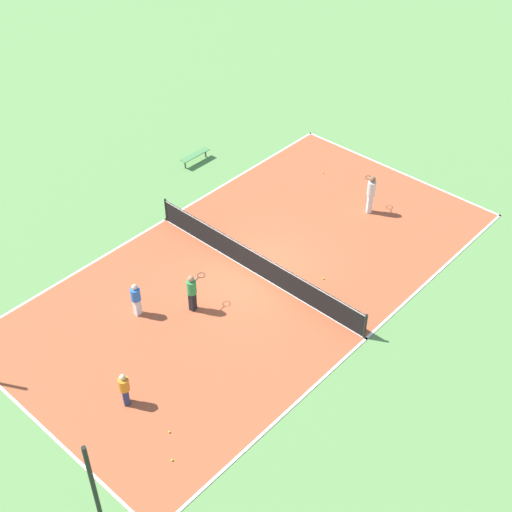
# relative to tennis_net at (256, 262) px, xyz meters

# --- Properties ---
(ground_plane) EXTENTS (80.00, 80.00, 0.00)m
(ground_plane) POSITION_rel_tennis_net_xyz_m (0.00, 0.00, -0.59)
(ground_plane) COLOR #60934C
(court_surface) EXTENTS (10.75, 20.21, 0.02)m
(court_surface) POSITION_rel_tennis_net_xyz_m (0.00, 0.00, -0.58)
(court_surface) COLOR #B75633
(court_surface) RESTS_ON ground_plane
(tennis_net) EXTENTS (10.55, 0.10, 1.11)m
(tennis_net) POSITION_rel_tennis_net_xyz_m (0.00, 0.00, 0.00)
(tennis_net) COLOR black
(tennis_net) RESTS_ON court_surface
(bench) EXTENTS (0.36, 1.67, 0.45)m
(bench) POSITION_rel_tennis_net_xyz_m (7.72, -4.13, -0.20)
(bench) COLOR #4C8C4C
(bench) RESTS_ON ground_plane
(player_far_white) EXTENTS (0.92, 0.87, 1.84)m
(player_far_white) POSITION_rel_tennis_net_xyz_m (-0.90, -6.41, 0.51)
(player_far_white) COLOR white
(player_far_white) RESTS_ON court_surface
(player_center_orange) EXTENTS (0.48, 0.48, 1.36)m
(player_center_orange) POSITION_rel_tennis_net_xyz_m (-1.22, 7.63, 0.19)
(player_center_orange) COLOR navy
(player_center_orange) RESTS_ON court_surface
(player_near_blue) EXTENTS (0.37, 0.37, 1.44)m
(player_near_blue) POSITION_rel_tennis_net_xyz_m (1.69, 4.65, 0.24)
(player_near_blue) COLOR white
(player_near_blue) RESTS_ON court_surface
(player_far_green) EXTENTS (0.47, 0.97, 1.63)m
(player_far_green) POSITION_rel_tennis_net_xyz_m (0.37, 3.09, 0.37)
(player_far_green) COLOR black
(player_far_green) RESTS_ON court_surface
(tennis_ball_near_net) EXTENTS (0.07, 0.07, 0.07)m
(tennis_ball_near_net) POSITION_rel_tennis_net_xyz_m (-2.20, -1.51, -0.53)
(tennis_ball_near_net) COLOR #CCE033
(tennis_ball_near_net) RESTS_ON court_surface
(tennis_ball_left_sideline) EXTENTS (0.07, 0.07, 0.07)m
(tennis_ball_left_sideline) POSITION_rel_tennis_net_xyz_m (-3.95, 8.14, -0.53)
(tennis_ball_left_sideline) COLOR #CCE033
(tennis_ball_left_sideline) RESTS_ON court_surface
(tennis_ball_midcourt) EXTENTS (0.07, 0.07, 0.07)m
(tennis_ball_midcourt) POSITION_rel_tennis_net_xyz_m (2.53, -7.51, -0.53)
(tennis_ball_midcourt) COLOR #CCE033
(tennis_ball_midcourt) RESTS_ON court_surface
(tennis_ball_far_baseline) EXTENTS (0.07, 0.07, 0.07)m
(tennis_ball_far_baseline) POSITION_rel_tennis_net_xyz_m (-3.13, 7.50, -0.53)
(tennis_ball_far_baseline) COLOR #CCE033
(tennis_ball_far_baseline) RESTS_ON court_surface
(fence_post_back_left) EXTENTS (0.12, 0.12, 4.93)m
(fence_post_back_left) POSITION_rel_tennis_net_xyz_m (-4.97, 11.29, 1.88)
(fence_post_back_left) COLOR black
(fence_post_back_left) RESTS_ON ground_plane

